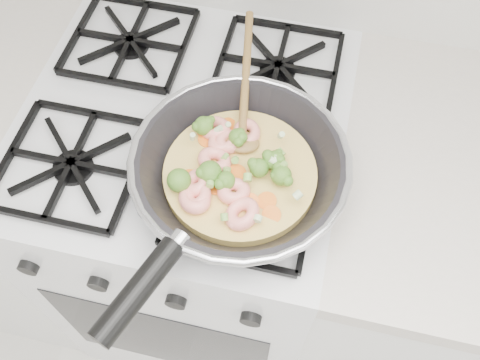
# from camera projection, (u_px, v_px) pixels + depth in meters

# --- Properties ---
(stove) EXTENTS (0.60, 0.60, 0.92)m
(stove) POSITION_uv_depth(u_px,v_px,m) (198.00, 225.00, 1.34)
(stove) COLOR white
(stove) RESTS_ON ground
(skillet) EXTENTS (0.35, 0.62, 0.09)m
(skillet) POSITION_uv_depth(u_px,v_px,m) (237.00, 171.00, 0.83)
(skillet) COLOR black
(skillet) RESTS_ON stove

